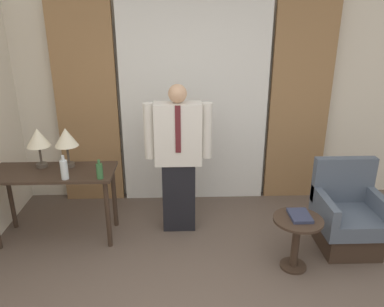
% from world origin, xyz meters
% --- Properties ---
extents(wall_back, '(10.00, 0.06, 2.70)m').
position_xyz_m(wall_back, '(0.00, 2.76, 1.35)').
color(wall_back, silver).
rests_on(wall_back, ground_plane).
extents(curtain_sheer_center, '(1.80, 0.06, 2.58)m').
position_xyz_m(curtain_sheer_center, '(0.00, 2.63, 1.29)').
color(curtain_sheer_center, white).
rests_on(curtain_sheer_center, ground_plane).
extents(curtain_drape_left, '(0.74, 0.06, 2.58)m').
position_xyz_m(curtain_drape_left, '(-1.31, 2.63, 1.29)').
color(curtain_drape_left, '#997047').
rests_on(curtain_drape_left, ground_plane).
extents(curtain_drape_right, '(0.74, 0.06, 2.58)m').
position_xyz_m(curtain_drape_right, '(1.31, 2.63, 1.29)').
color(curtain_drape_right, '#997047').
rests_on(curtain_drape_right, ground_plane).
extents(desk, '(1.27, 0.53, 0.78)m').
position_xyz_m(desk, '(-1.51, 1.72, 0.66)').
color(desk, '#38281E').
rests_on(desk, ground_plane).
extents(table_lamp_left, '(0.24, 0.24, 0.43)m').
position_xyz_m(table_lamp_left, '(-1.65, 1.84, 1.09)').
color(table_lamp_left, '#4C4238').
rests_on(table_lamp_left, desk).
extents(table_lamp_right, '(0.24, 0.24, 0.43)m').
position_xyz_m(table_lamp_right, '(-1.36, 1.84, 1.09)').
color(table_lamp_right, '#4C4238').
rests_on(table_lamp_right, desk).
extents(bottle_near_edge, '(0.07, 0.07, 0.25)m').
position_xyz_m(bottle_near_edge, '(-1.32, 1.52, 0.88)').
color(bottle_near_edge, silver).
rests_on(bottle_near_edge, desk).
extents(bottle_by_lamp, '(0.06, 0.06, 0.20)m').
position_xyz_m(bottle_by_lamp, '(-0.98, 1.52, 0.86)').
color(bottle_by_lamp, '#336638').
rests_on(bottle_by_lamp, desk).
extents(person, '(0.71, 0.23, 1.65)m').
position_xyz_m(person, '(-0.20, 1.86, 0.89)').
color(person, black).
rests_on(person, ground_plane).
extents(armchair, '(0.64, 0.62, 0.92)m').
position_xyz_m(armchair, '(1.54, 1.42, 0.33)').
color(armchair, '#38281E').
rests_on(armchair, ground_plane).
extents(side_table, '(0.46, 0.46, 0.53)m').
position_xyz_m(side_table, '(0.90, 1.09, 0.36)').
color(side_table, '#38281E').
rests_on(side_table, ground_plane).
extents(book, '(0.19, 0.26, 0.03)m').
position_xyz_m(book, '(0.92, 1.12, 0.55)').
color(book, '#2D334C').
rests_on(book, side_table).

